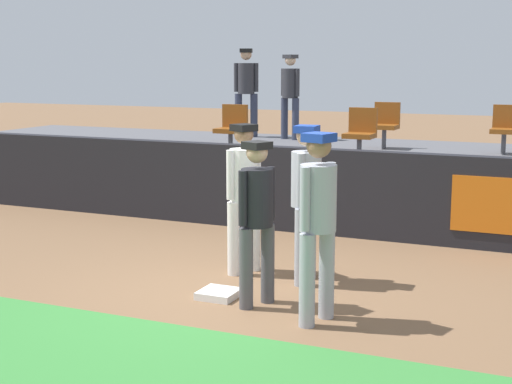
{
  "coord_description": "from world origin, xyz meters",
  "views": [
    {
      "loc": [
        3.41,
        -7.16,
        2.52
      ],
      "look_at": [
        -0.13,
        0.9,
        1.0
      ],
      "focal_mm": 53.26,
      "sensor_mm": 36.0,
      "label": 1
    }
  ],
  "objects_px": {
    "player_runner_visitor": "(318,214)",
    "seat_front_center": "(361,131)",
    "first_base": "(219,294)",
    "seat_back_center": "(385,123)",
    "seat_front_left": "(232,126)",
    "spectator_casual": "(246,86)",
    "player_fielder_home": "(245,188)",
    "seat_back_right": "(505,127)",
    "spectator_capped": "(290,91)",
    "player_coach_visitor": "(306,192)",
    "player_umpire": "(257,212)"
  },
  "relations": [
    {
      "from": "player_runner_visitor",
      "to": "player_umpire",
      "type": "distance_m",
      "value": 0.78
    },
    {
      "from": "first_base",
      "to": "spectator_capped",
      "type": "relative_size",
      "value": 0.23
    },
    {
      "from": "seat_back_right",
      "to": "spectator_capped",
      "type": "xyz_separation_m",
      "value": [
        -4.29,
        0.82,
        0.52
      ]
    },
    {
      "from": "seat_front_left",
      "to": "spectator_capped",
      "type": "xyz_separation_m",
      "value": [
        0.06,
        2.62,
        0.52
      ]
    },
    {
      "from": "player_runner_visitor",
      "to": "spectator_casual",
      "type": "bearing_deg",
      "value": -135.65
    },
    {
      "from": "seat_back_right",
      "to": "seat_front_center",
      "type": "bearing_deg",
      "value": -138.66
    },
    {
      "from": "player_coach_visitor",
      "to": "seat_back_center",
      "type": "height_order",
      "value": "player_coach_visitor"
    },
    {
      "from": "player_coach_visitor",
      "to": "spectator_capped",
      "type": "xyz_separation_m",
      "value": [
        -2.73,
        6.52,
        0.88
      ]
    },
    {
      "from": "seat_back_right",
      "to": "seat_front_left",
      "type": "relative_size",
      "value": 1.0
    },
    {
      "from": "seat_back_right",
      "to": "seat_back_center",
      "type": "height_order",
      "value": "same"
    },
    {
      "from": "seat_front_center",
      "to": "spectator_capped",
      "type": "bearing_deg",
      "value": 130.58
    },
    {
      "from": "player_umpire",
      "to": "seat_front_left",
      "type": "relative_size",
      "value": 2.05
    },
    {
      "from": "player_fielder_home",
      "to": "player_runner_visitor",
      "type": "relative_size",
      "value": 0.97
    },
    {
      "from": "first_base",
      "to": "player_fielder_home",
      "type": "relative_size",
      "value": 0.22
    },
    {
      "from": "player_fielder_home",
      "to": "seat_front_left",
      "type": "relative_size",
      "value": 2.13
    },
    {
      "from": "player_coach_visitor",
      "to": "seat_front_center",
      "type": "bearing_deg",
      "value": -175.37
    },
    {
      "from": "player_fielder_home",
      "to": "player_umpire",
      "type": "xyz_separation_m",
      "value": [
        0.64,
        -1.09,
        -0.04
      ]
    },
    {
      "from": "seat_back_center",
      "to": "spectator_casual",
      "type": "bearing_deg",
      "value": 163.58
    },
    {
      "from": "seat_back_right",
      "to": "spectator_capped",
      "type": "bearing_deg",
      "value": 169.14
    },
    {
      "from": "seat_back_right",
      "to": "spectator_casual",
      "type": "relative_size",
      "value": 0.46
    },
    {
      "from": "first_base",
      "to": "seat_front_left",
      "type": "height_order",
      "value": "seat_front_left"
    },
    {
      "from": "player_runner_visitor",
      "to": "seat_back_center",
      "type": "distance_m",
      "value": 7.04
    },
    {
      "from": "player_fielder_home",
      "to": "player_runner_visitor",
      "type": "bearing_deg",
      "value": 71.98
    },
    {
      "from": "seat_front_center",
      "to": "seat_front_left",
      "type": "relative_size",
      "value": 1.0
    },
    {
      "from": "first_base",
      "to": "seat_back_center",
      "type": "relative_size",
      "value": 0.48
    },
    {
      "from": "player_runner_visitor",
      "to": "seat_back_center",
      "type": "height_order",
      "value": "player_runner_visitor"
    },
    {
      "from": "player_fielder_home",
      "to": "seat_back_right",
      "type": "relative_size",
      "value": 2.13
    },
    {
      "from": "seat_front_center",
      "to": "spectator_casual",
      "type": "height_order",
      "value": "spectator_casual"
    },
    {
      "from": "seat_front_center",
      "to": "seat_back_right",
      "type": "bearing_deg",
      "value": 41.34
    },
    {
      "from": "first_base",
      "to": "seat_back_center",
      "type": "xyz_separation_m",
      "value": [
        0.11,
        6.64,
        1.37
      ]
    },
    {
      "from": "first_base",
      "to": "seat_front_center",
      "type": "height_order",
      "value": "seat_front_center"
    },
    {
      "from": "player_runner_visitor",
      "to": "spectator_capped",
      "type": "height_order",
      "value": "spectator_capped"
    },
    {
      "from": "player_runner_visitor",
      "to": "seat_front_center",
      "type": "xyz_separation_m",
      "value": [
        -1.06,
        5.15,
        0.34
      ]
    },
    {
      "from": "player_fielder_home",
      "to": "seat_back_right",
      "type": "xyz_separation_m",
      "value": [
        2.36,
        5.61,
        0.38
      ]
    },
    {
      "from": "seat_front_left",
      "to": "spectator_casual",
      "type": "height_order",
      "value": "spectator_casual"
    },
    {
      "from": "first_base",
      "to": "seat_back_center",
      "type": "bearing_deg",
      "value": 89.03
    },
    {
      "from": "player_umpire",
      "to": "seat_front_center",
      "type": "bearing_deg",
      "value": -153.27
    },
    {
      "from": "player_umpire",
      "to": "spectator_casual",
      "type": "xyz_separation_m",
      "value": [
        -3.61,
        7.66,
        1.01
      ]
    },
    {
      "from": "player_fielder_home",
      "to": "seat_back_center",
      "type": "xyz_separation_m",
      "value": [
        0.27,
        5.61,
        0.38
      ]
    },
    {
      "from": "first_base",
      "to": "spectator_casual",
      "type": "bearing_deg",
      "value": 112.4
    },
    {
      "from": "spectator_capped",
      "to": "spectator_casual",
      "type": "height_order",
      "value": "spectator_casual"
    },
    {
      "from": "player_fielder_home",
      "to": "player_runner_visitor",
      "type": "distance_m",
      "value": 1.92
    },
    {
      "from": "player_runner_visitor",
      "to": "seat_front_center",
      "type": "bearing_deg",
      "value": -152.83
    },
    {
      "from": "player_coach_visitor",
      "to": "seat_back_center",
      "type": "xyz_separation_m",
      "value": [
        -0.54,
        5.7,
        0.36
      ]
    },
    {
      "from": "first_base",
      "to": "seat_back_right",
      "type": "distance_m",
      "value": 7.13
    },
    {
      "from": "seat_back_right",
      "to": "seat_back_center",
      "type": "xyz_separation_m",
      "value": [
        -2.1,
        0.0,
        0.0
      ]
    },
    {
      "from": "player_coach_visitor",
      "to": "seat_back_right",
      "type": "height_order",
      "value": "player_coach_visitor"
    },
    {
      "from": "player_coach_visitor",
      "to": "seat_front_left",
      "type": "distance_m",
      "value": 4.81
    },
    {
      "from": "player_umpire",
      "to": "player_runner_visitor",
      "type": "bearing_deg",
      "value": 94.99
    },
    {
      "from": "seat_back_center",
      "to": "spectator_capped",
      "type": "height_order",
      "value": "spectator_capped"
    }
  ]
}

